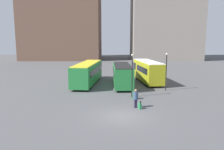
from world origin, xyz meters
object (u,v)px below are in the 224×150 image
object	(u,v)px
bus_0	(88,72)
traveler	(136,97)
lamp_post_1	(166,68)
bus_2	(148,71)
lamp_post_0	(132,71)
trash_bin	(135,95)
bus_1	(122,74)
suitcase	(140,106)

from	to	relation	value
bus_0	traveler	xyz separation A→B (m)	(5.95, -11.76, -0.60)
traveler	lamp_post_1	world-z (taller)	lamp_post_1
bus_2	lamp_post_1	xyz separation A→B (m)	(1.45, -5.71, 1.13)
lamp_post_0	lamp_post_1	bearing A→B (deg)	36.16
lamp_post_1	trash_bin	size ratio (longest dim) A/B	5.66
lamp_post_0	lamp_post_1	size ratio (longest dim) A/B	1.02
bus_1	lamp_post_1	xyz separation A→B (m)	(5.48, -3.13, 1.28)
traveler	suitcase	bearing A→B (deg)	-151.06
suitcase	trash_bin	xyz separation A→B (m)	(-0.18, 3.47, 0.14)
trash_bin	bus_1	bearing A→B (deg)	98.33
bus_0	suitcase	xyz separation A→B (m)	(6.32, -12.11, -1.40)
suitcase	lamp_post_0	world-z (taller)	lamp_post_0
bus_0	traveler	size ratio (longest dim) A/B	6.14
bus_1	suitcase	xyz separation A→B (m)	(1.26, -10.88, -1.33)
lamp_post_0	bus_2	bearing A→B (deg)	70.77
bus_1	traveler	bearing A→B (deg)	-176.58
bus_1	bus_2	xyz separation A→B (m)	(4.03, 2.59, 0.15)
lamp_post_0	trash_bin	bearing A→B (deg)	-76.16
bus_0	traveler	world-z (taller)	bus_0
traveler	suitcase	size ratio (longest dim) A/B	2.29
bus_1	lamp_post_0	size ratio (longest dim) A/B	1.89
bus_0	lamp_post_1	world-z (taller)	lamp_post_1
bus_1	suitcase	distance (m)	11.03
bus_0	suitcase	distance (m)	13.73
suitcase	traveler	bearing A→B (deg)	28.94
bus_0	suitcase	world-z (taller)	bus_0
suitcase	trash_bin	distance (m)	3.48
bus_0	trash_bin	bearing A→B (deg)	-139.18
bus_0	bus_1	size ratio (longest dim) A/B	1.20
bus_1	traveler	world-z (taller)	bus_1
bus_1	lamp_post_0	bearing A→B (deg)	-173.86
bus_0	bus_1	distance (m)	5.21
traveler	lamp_post_1	bearing A→B (deg)	-48.99
traveler	trash_bin	distance (m)	3.19
bus_2	suitcase	size ratio (longest dim) A/B	11.86
bus_2	lamp_post_1	bearing A→B (deg)	-173.58
bus_2	traveler	bearing A→B (deg)	158.70
trash_bin	bus_0	bearing A→B (deg)	125.40
traveler	suitcase	distance (m)	0.95
bus_1	lamp_post_0	world-z (taller)	lamp_post_0
suitcase	lamp_post_0	distance (m)	5.13
bus_1	lamp_post_1	bearing A→B (deg)	-121.12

